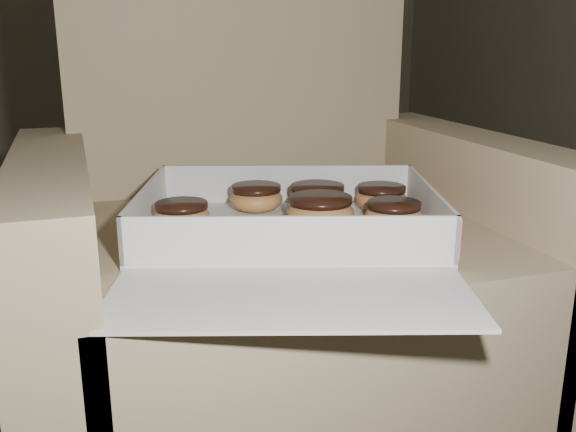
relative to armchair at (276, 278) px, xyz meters
The scene contains 11 objects.
armchair is the anchor object (origin of this frame).
bakery_box 0.20m from the armchair, 98.83° to the right, with size 0.58×0.63×0.07m.
donut_a 0.17m from the armchair, 25.25° to the right, with size 0.10×0.10×0.05m.
donut_b 0.23m from the armchair, 17.95° to the right, with size 0.09×0.09×0.04m.
donut_c 0.23m from the armchair, 161.56° to the right, with size 0.09×0.09×0.04m.
donut_d 0.26m from the armchair, 48.49° to the right, with size 0.09×0.09×0.04m.
donut_e 0.15m from the armchair, 160.30° to the left, with size 0.09×0.09×0.05m.
donut_f 0.20m from the armchair, 73.92° to the right, with size 0.11×0.11×0.05m.
crumb_a 0.27m from the armchair, 87.89° to the right, with size 0.01×0.01×0.00m, color black.
crumb_b 0.24m from the armchair, 91.44° to the right, with size 0.01×0.01×0.00m, color black.
crumb_c 0.27m from the armchair, 136.20° to the right, with size 0.01×0.01×0.00m, color black.
Camera 1 is at (0.15, -1.09, 0.69)m, focal length 40.00 mm.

